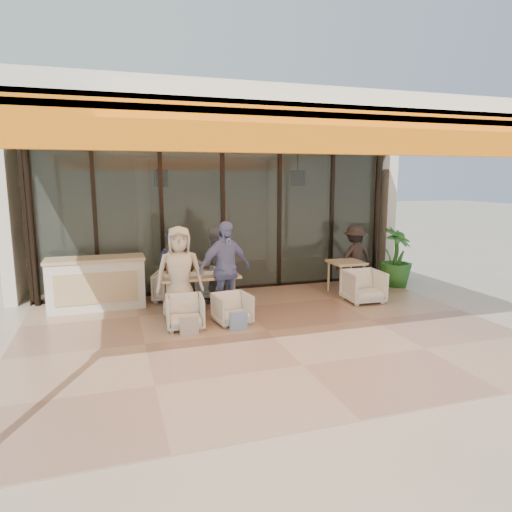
{
  "coord_description": "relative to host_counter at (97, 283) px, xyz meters",
  "views": [
    {
      "loc": [
        -2.44,
        -6.93,
        2.58
      ],
      "look_at": [
        0.1,
        0.9,
        1.15
      ],
      "focal_mm": 32.0,
      "sensor_mm": 36.0,
      "label": 1
    }
  ],
  "objects": [
    {
      "name": "ground",
      "position": [
        2.73,
        -2.3,
        -0.53
      ],
      "size": [
        70.0,
        70.0,
        0.0
      ],
      "primitive_type": "plane",
      "color": "#C6B293",
      "rests_on": "ground"
    },
    {
      "name": "terrace_floor",
      "position": [
        2.73,
        -2.3,
        -0.53
      ],
      "size": [
        8.0,
        6.0,
        0.01
      ],
      "primitive_type": "cube",
      "color": "tan",
      "rests_on": "ground"
    },
    {
      "name": "terrace_structure",
      "position": [
        2.73,
        -2.56,
        2.72
      ],
      "size": [
        8.0,
        6.0,
        3.4
      ],
      "color": "silver",
      "rests_on": "ground"
    },
    {
      "name": "glass_storefront",
      "position": [
        2.73,
        0.7,
        1.07
      ],
      "size": [
        8.08,
        0.1,
        3.2
      ],
      "color": "#9EADA3",
      "rests_on": "ground"
    },
    {
      "name": "interior_block",
      "position": [
        2.73,
        3.02,
        1.7
      ],
      "size": [
        9.05,
        3.62,
        3.52
      ],
      "color": "silver",
      "rests_on": "ground"
    },
    {
      "name": "host_counter",
      "position": [
        0.0,
        0.0,
        0.0
      ],
      "size": [
        1.85,
        0.65,
        1.04
      ],
      "color": "silver",
      "rests_on": "ground"
    },
    {
      "name": "dining_table",
      "position": [
        1.86,
        -0.73,
        0.16
      ],
      "size": [
        1.5,
        0.9,
        0.93
      ],
      "color": "tan",
      "rests_on": "ground"
    },
    {
      "name": "chair_far_left",
      "position": [
        1.45,
        0.21,
        -0.19
      ],
      "size": [
        0.82,
        0.8,
        0.68
      ],
      "primitive_type": "imported",
      "rotation": [
        0.0,
        0.0,
        2.81
      ],
      "color": "silver",
      "rests_on": "ground"
    },
    {
      "name": "chair_far_right",
      "position": [
        2.29,
        0.21,
        -0.21
      ],
      "size": [
        0.72,
        0.69,
        0.64
      ],
      "primitive_type": "imported",
      "rotation": [
        0.0,
        0.0,
        2.95
      ],
      "color": "silver",
      "rests_on": "ground"
    },
    {
      "name": "chair_near_left",
      "position": [
        1.45,
        -1.69,
        -0.21
      ],
      "size": [
        0.67,
        0.63,
        0.64
      ],
      "primitive_type": "imported",
      "rotation": [
        0.0,
        0.0,
        -0.08
      ],
      "color": "silver",
      "rests_on": "ground"
    },
    {
      "name": "chair_near_right",
      "position": [
        2.29,
        -1.69,
        -0.22
      ],
      "size": [
        0.67,
        0.64,
        0.61
      ],
      "primitive_type": "imported",
      "rotation": [
        0.0,
        0.0,
        0.14
      ],
      "color": "silver",
      "rests_on": "ground"
    },
    {
      "name": "diner_navy",
      "position": [
        1.45,
        -0.29,
        0.23
      ],
      "size": [
        0.56,
        0.38,
        1.52
      ],
      "primitive_type": "imported",
      "rotation": [
        0.0,
        0.0,
        3.11
      ],
      "color": "#181C35",
      "rests_on": "ground"
    },
    {
      "name": "diner_grey",
      "position": [
        2.29,
        -0.29,
        0.27
      ],
      "size": [
        0.81,
        0.65,
        1.6
      ],
      "primitive_type": "imported",
      "rotation": [
        0.0,
        0.0,
        3.08
      ],
      "color": "slate",
      "rests_on": "ground"
    },
    {
      "name": "diner_cream",
      "position": [
        1.45,
        -1.19,
        0.33
      ],
      "size": [
        0.9,
        0.64,
        1.73
      ],
      "primitive_type": "imported",
      "rotation": [
        0.0,
        0.0,
        -0.11
      ],
      "color": "beige",
      "rests_on": "ground"
    },
    {
      "name": "diner_periwinkle",
      "position": [
        2.29,
        -1.19,
        0.36
      ],
      "size": [
        1.12,
        0.69,
        1.79
      ],
      "primitive_type": "imported",
      "rotation": [
        0.0,
        0.0,
        0.26
      ],
      "color": "#6A7AB2",
      "rests_on": "ground"
    },
    {
      "name": "tote_bag_cream",
      "position": [
        1.45,
        -2.09,
        -0.36
      ],
      "size": [
        0.3,
        0.1,
        0.34
      ],
      "primitive_type": "cube",
      "color": "silver",
      "rests_on": "ground"
    },
    {
      "name": "tote_bag_blue",
      "position": [
        2.29,
        -2.09,
        -0.36
      ],
      "size": [
        0.3,
        0.1,
        0.34
      ],
      "primitive_type": "cube",
      "color": "#99BFD8",
      "rests_on": "ground"
    },
    {
      "name": "side_table",
      "position": [
        5.24,
        -0.43,
        0.11
      ],
      "size": [
        0.7,
        0.7,
        0.74
      ],
      "color": "tan",
      "rests_on": "ground"
    },
    {
      "name": "side_chair",
      "position": [
        5.24,
        -1.18,
        -0.15
      ],
      "size": [
        0.77,
        0.72,
        0.75
      ],
      "primitive_type": "imported",
      "rotation": [
        0.0,
        0.0,
        -0.05
      ],
      "color": "silver",
      "rests_on": "ground"
    },
    {
      "name": "standing_woman",
      "position": [
        5.71,
        0.03,
        0.2
      ],
      "size": [
        1.0,
        0.65,
        1.47
      ],
      "primitive_type": "imported",
      "rotation": [
        0.0,
        0.0,
        3.25
      ],
      "color": "black",
      "rests_on": "ground"
    },
    {
      "name": "potted_palm",
      "position": [
        6.71,
        -0.16,
        0.17
      ],
      "size": [
        1.09,
        1.09,
        1.4
      ],
      "primitive_type": "imported",
      "rotation": [
        0.0,
        0.0,
        0.57
      ],
      "color": "#1E5919",
      "rests_on": "ground"
    }
  ]
}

